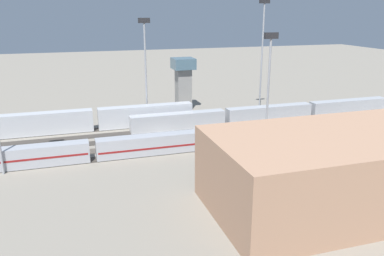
{
  "coord_description": "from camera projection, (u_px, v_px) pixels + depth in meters",
  "views": [
    {
      "loc": [
        18.77,
        82.41,
        27.44
      ],
      "look_at": [
        -5.95,
        3.22,
        2.5
      ],
      "focal_mm": 36.83,
      "sensor_mm": 36.0,
      "label": 1
    }
  ],
  "objects": [
    {
      "name": "train_on_track_4",
      "position": [
        155.0,
        144.0,
        77.79
      ],
      "size": [
        119.8,
        3.06,
        3.8
      ],
      "color": "#A8AAB2",
      "rests_on": "ground_plane"
    },
    {
      "name": "light_mast_3",
      "position": [
        269.0,
        75.0,
        77.49
      ],
      "size": [
        2.8,
        0.7,
        23.31
      ],
      "color": "#9EA0A5",
      "rests_on": "ground_plane"
    },
    {
      "name": "track_bed_2",
      "position": [
        163.0,
        137.0,
        88.57
      ],
      "size": [
        140.0,
        2.8,
        0.12
      ],
      "primitive_type": "cube",
      "color": "#3D3833",
      "rests_on": "ground_plane"
    },
    {
      "name": "train_on_track_0",
      "position": [
        95.0,
        119.0,
        93.02
      ],
      "size": [
        47.2,
        3.0,
        5.0
      ],
      "color": "silver",
      "rests_on": "ground_plane"
    },
    {
      "name": "track_bed_0",
      "position": [
        153.0,
        125.0,
        97.71
      ],
      "size": [
        140.0,
        2.8,
        0.12
      ],
      "primitive_type": "cube",
      "color": "#3D3833",
      "rests_on": "ground_plane"
    },
    {
      "name": "control_tower",
      "position": [
        183.0,
        80.0,
        111.45
      ],
      "size": [
        6.0,
        6.0,
        14.55
      ],
      "color": "gray",
      "rests_on": "ground_plane"
    },
    {
      "name": "track_bed_1",
      "position": [
        158.0,
        130.0,
        93.14
      ],
      "size": [
        140.0,
        2.8,
        0.12
      ],
      "primitive_type": "cube",
      "color": "#3D3833",
      "rests_on": "ground_plane"
    },
    {
      "name": "ground_plane",
      "position": [
        163.0,
        137.0,
        88.59
      ],
      "size": [
        400.0,
        400.0,
        0.0
      ],
      "primitive_type": "plane",
      "color": "gray"
    },
    {
      "name": "light_mast_2",
      "position": [
        145.0,
        57.0,
        95.3
      ],
      "size": [
        2.8,
        0.7,
        25.65
      ],
      "color": "#9EA0A5",
      "rests_on": "ground_plane"
    },
    {
      "name": "track_bed_4",
      "position": [
        174.0,
        151.0,
        79.43
      ],
      "size": [
        140.0,
        2.8,
        0.12
      ],
      "primitive_type": "cube",
      "color": "#3D3833",
      "rests_on": "ground_plane"
    },
    {
      "name": "train_on_track_1",
      "position": [
        269.0,
        113.0,
        100.92
      ],
      "size": [
        71.4,
        3.0,
        3.8
      ],
      "color": "#B7BABF",
      "rests_on": "ground_plane"
    },
    {
      "name": "light_mast_0",
      "position": [
        263.0,
        43.0,
        104.34
      ],
      "size": [
        2.8,
        0.7,
        30.24
      ],
      "color": "#9EA0A5",
      "rests_on": "ground_plane"
    },
    {
      "name": "track_bed_3",
      "position": [
        168.0,
        144.0,
        84.0
      ],
      "size": [
        140.0,
        2.8,
        0.12
      ],
      "primitive_type": "cube",
      "color": "#4C443D",
      "rests_on": "ground_plane"
    }
  ]
}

